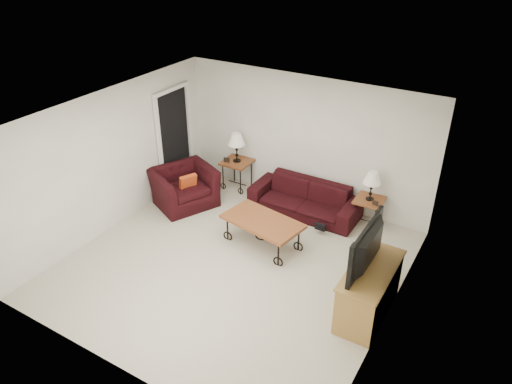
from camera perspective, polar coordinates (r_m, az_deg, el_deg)
ground at (r=8.01m, az=-2.59°, el=-8.37°), size 5.00×5.00×0.00m
wall_back at (r=9.27m, az=5.73°, el=6.06°), size 5.00×0.02×2.50m
wall_front at (r=5.79m, az=-16.77°, el=-11.31°), size 5.00×0.02×2.50m
wall_left at (r=8.80m, az=-16.58°, el=3.59°), size 0.02×5.00×2.50m
wall_right at (r=6.48m, az=16.13°, el=-6.26°), size 0.02×5.00×2.50m
ceiling at (r=6.77m, az=-3.06°, el=8.58°), size 5.00×5.00×0.00m
doorway at (r=9.94m, az=-9.53°, el=6.00°), size 0.08×0.94×2.04m
sofa at (r=9.20m, az=5.73°, el=-0.75°), size 2.07×0.81×0.61m
side_table_left at (r=10.03m, az=-2.22°, el=2.09°), size 0.57×0.57×0.61m
side_table_right at (r=9.01m, az=12.99°, el=-2.34°), size 0.52×0.52×0.55m
lamp_left at (r=9.76m, az=-2.28°, el=5.25°), size 0.35×0.35×0.61m
lamp_right at (r=8.75m, az=13.38°, el=0.70°), size 0.32×0.32×0.55m
photo_frame_left at (r=9.83m, az=-3.47°, el=3.78°), size 0.12×0.04×0.10m
photo_frame_right at (r=8.70m, az=13.82°, el=-1.26°), size 0.11×0.03×0.09m
coffee_table at (r=8.29m, az=0.77°, el=-4.76°), size 1.44×0.94×0.50m
armchair at (r=9.51m, az=-8.44°, el=0.59°), size 1.38×1.45×0.74m
throw_pillow at (r=9.32m, az=-7.97°, el=1.06°), size 0.22×0.34×0.33m
tv_stand at (r=7.07m, az=13.11°, el=-11.24°), size 0.54×1.29×0.77m
television at (r=6.64m, az=13.64°, el=-6.47°), size 0.15×1.15×0.66m
backpack at (r=8.73m, az=7.84°, el=-3.56°), size 0.32×0.26×0.38m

